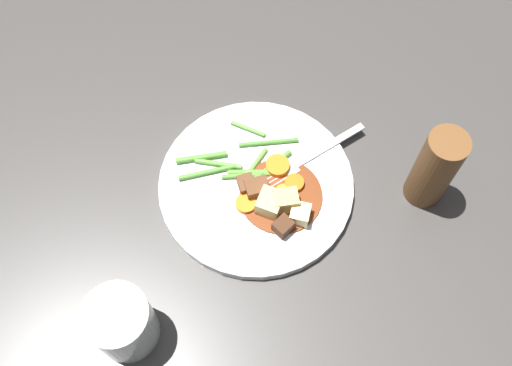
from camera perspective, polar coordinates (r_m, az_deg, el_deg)
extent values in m
plane|color=#423F3D|center=(0.81, 0.00, -0.46)|extent=(3.00, 3.00, 0.00)
cylinder|color=white|center=(0.80, 0.00, -0.23)|extent=(0.26, 0.26, 0.01)
cylinder|color=brown|center=(0.79, 2.41, -1.21)|extent=(0.11, 0.11, 0.00)
cylinder|color=orange|center=(0.79, 3.73, -0.04)|extent=(0.03, 0.03, 0.01)
cylinder|color=orange|center=(0.80, 2.09, 1.64)|extent=(0.03, 0.03, 0.01)
cylinder|color=orange|center=(0.78, -0.98, -2.02)|extent=(0.03, 0.03, 0.01)
cylinder|color=orange|center=(0.78, 2.74, -1.03)|extent=(0.03, 0.03, 0.01)
cube|color=#E5CC7A|center=(0.77, 1.38, -1.98)|extent=(0.04, 0.04, 0.03)
cube|color=#EAD68C|center=(0.77, 4.39, -2.91)|extent=(0.03, 0.03, 0.02)
cube|color=#DBBC6B|center=(0.77, 2.98, -1.64)|extent=(0.04, 0.04, 0.03)
cube|color=#4C2B19|center=(0.76, 2.63, -4.19)|extent=(0.02, 0.02, 0.02)
cube|color=brown|center=(0.78, -0.93, -0.13)|extent=(0.03, 0.03, 0.02)
cube|color=brown|center=(0.78, 0.10, -0.53)|extent=(0.04, 0.04, 0.02)
cylinder|color=#599E38|center=(0.80, -0.74, 0.82)|extent=(0.05, 0.06, 0.01)
cylinder|color=#599E38|center=(0.81, -5.29, 2.48)|extent=(0.05, 0.06, 0.01)
cylinder|color=#66AD42|center=(0.83, -0.77, 5.27)|extent=(0.05, 0.02, 0.01)
cylinder|color=#66AD42|center=(0.80, 0.18, 1.04)|extent=(0.07, 0.06, 0.01)
cylinder|color=#599E38|center=(0.80, 1.51, 1.71)|extent=(0.02, 0.07, 0.01)
cylinder|color=#66AD42|center=(0.81, -3.67, 1.87)|extent=(0.06, 0.04, 0.01)
cylinder|color=#4C8E33|center=(0.82, 1.23, 3.93)|extent=(0.06, 0.07, 0.01)
cylinder|color=#599E38|center=(0.80, -4.68, 1.06)|extent=(0.05, 0.07, 0.01)
cylinder|color=#66AD42|center=(0.80, -0.12, 1.79)|extent=(0.02, 0.06, 0.01)
cube|color=silver|center=(0.83, 7.13, 3.66)|extent=(0.04, 0.11, 0.00)
cube|color=silver|center=(0.80, 3.34, 1.44)|extent=(0.03, 0.02, 0.00)
cylinder|color=silver|center=(0.80, 1.20, 0.89)|extent=(0.01, 0.04, 0.00)
cylinder|color=silver|center=(0.80, 1.45, 0.56)|extent=(0.01, 0.04, 0.00)
cylinder|color=silver|center=(0.80, 1.70, 0.22)|extent=(0.01, 0.04, 0.00)
cylinder|color=silver|center=(0.79, 1.95, -0.11)|extent=(0.01, 0.04, 0.00)
cylinder|color=silver|center=(0.72, -12.80, -13.05)|extent=(0.08, 0.08, 0.09)
cylinder|color=brown|center=(0.78, 16.87, 1.34)|extent=(0.05, 0.05, 0.13)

